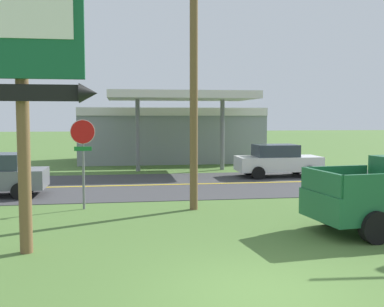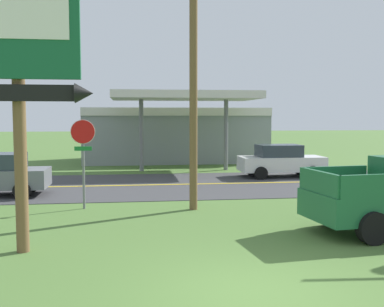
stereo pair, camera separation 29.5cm
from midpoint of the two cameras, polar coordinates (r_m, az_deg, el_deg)
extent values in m
plane|color=#4C7033|center=(8.46, 7.48, -16.62)|extent=(180.00, 180.00, 0.00)
cube|color=#3D3D3F|center=(20.92, -2.47, -3.82)|extent=(140.00, 8.00, 0.02)
cube|color=gold|center=(20.92, -2.47, -3.78)|extent=(126.00, 0.20, 0.01)
cylinder|color=brown|center=(10.99, -20.70, 5.63)|extent=(0.28, 0.28, 6.63)
cube|color=#145633|center=(11.00, -21.17, 14.95)|extent=(2.73, 0.16, 2.47)
cube|color=white|center=(10.97, -21.32, 16.56)|extent=(2.29, 0.03, 1.38)
cube|color=black|center=(10.82, -20.93, 6.94)|extent=(2.46, 0.12, 0.36)
cone|color=black|center=(10.61, -13.31, 7.17)|extent=(0.40, 0.44, 0.44)
cylinder|color=slate|center=(15.79, -13.61, -2.68)|extent=(0.08, 0.08, 2.20)
cylinder|color=red|center=(15.65, -13.72, 2.58)|extent=(0.76, 0.03, 0.76)
cylinder|color=white|center=(15.67, -13.71, 2.58)|extent=(0.80, 0.01, 0.80)
cube|color=#19722D|center=(15.67, -13.68, 0.57)|extent=(0.56, 0.03, 0.14)
cylinder|color=brown|center=(15.26, -0.34, 10.53)|extent=(0.26, 0.26, 9.28)
cube|color=gray|center=(32.30, -3.00, 2.32)|extent=(12.00, 6.00, 3.60)
cube|color=silver|center=(29.24, -2.42, 5.13)|extent=(12.00, 0.12, 0.50)
cube|color=silver|center=(26.33, -1.73, 7.04)|extent=(8.00, 5.00, 0.40)
cylinder|color=slate|center=(26.15, -6.95, 2.43)|extent=(0.24, 0.24, 4.20)
cylinder|color=slate|center=(26.72, 3.41, 2.50)|extent=(0.24, 0.24, 4.20)
cube|color=#1E6038|center=(13.53, 16.48, -2.65)|extent=(1.95, 0.34, 0.56)
cube|color=#1E6038|center=(12.02, 21.10, -3.65)|extent=(1.95, 0.34, 0.56)
cube|color=#1E6038|center=(12.25, 14.86, -3.35)|extent=(0.34, 1.88, 0.56)
cylinder|color=black|center=(13.70, 15.94, -6.79)|extent=(0.83, 0.37, 0.80)
cylinder|color=black|center=(12.10, 20.80, -8.41)|extent=(0.83, 0.37, 0.80)
cylinder|color=black|center=(18.31, -20.66, -4.33)|extent=(0.64, 0.24, 0.64)
cylinder|color=black|center=(20.02, -19.61, -3.56)|extent=(0.64, 0.24, 0.64)
cube|color=silver|center=(23.97, 10.11, -1.20)|extent=(4.20, 1.76, 0.72)
cube|color=#2D3842|center=(23.86, 9.79, 0.37)|extent=(2.10, 1.56, 0.60)
cylinder|color=black|center=(25.27, 12.26, -1.76)|extent=(0.64, 0.24, 0.64)
cylinder|color=black|center=(23.64, 13.78, -2.22)|extent=(0.64, 0.24, 0.64)
cylinder|color=black|center=(24.46, 6.55, -1.89)|extent=(0.64, 0.24, 0.64)
cylinder|color=black|center=(22.78, 7.70, -2.38)|extent=(0.64, 0.24, 0.64)
camera|label=1|loc=(0.15, -90.53, -0.04)|focal=43.74mm
camera|label=2|loc=(0.15, 89.47, 0.04)|focal=43.74mm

